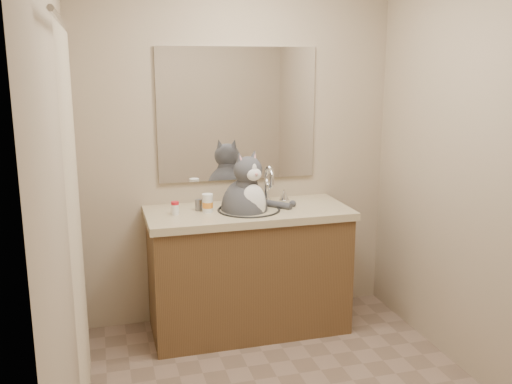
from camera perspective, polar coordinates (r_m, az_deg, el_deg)
room at (r=2.78m, az=4.28°, el=0.39°), size 2.22×2.52×2.42m
vanity at (r=3.88m, az=-0.77°, el=-7.55°), size 1.34×0.59×1.12m
mirror at (r=3.92m, az=-1.84°, el=7.76°), size 1.10×0.02×0.90m
shower_curtain at (r=2.77m, az=-17.51°, el=-3.89°), size 0.02×1.30×1.93m
cat at (r=3.74m, az=-1.03°, el=-1.27°), size 0.51×0.41×0.61m
pill_bottle_redcap at (r=3.66m, az=-8.09°, el=-1.59°), size 0.06×0.06×0.08m
pill_bottle_orange at (r=3.69m, az=-4.87°, el=-1.14°), size 0.09×0.09×0.12m
grey_canister at (r=3.75m, az=-5.77°, el=-1.28°), size 0.05×0.05×0.07m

